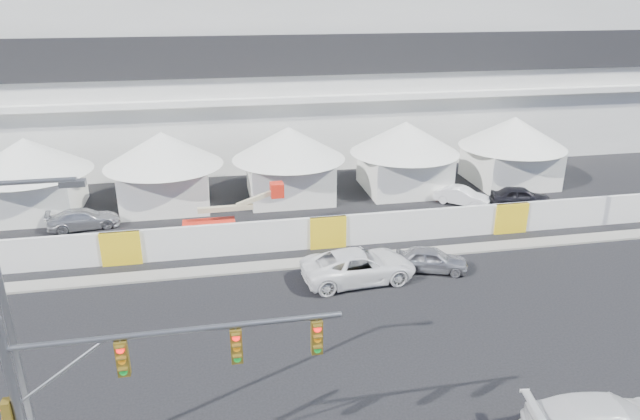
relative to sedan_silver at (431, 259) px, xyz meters
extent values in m
cube|color=gray|center=(8.96, 2.16, -0.62)|extent=(80.00, 1.20, 0.12)
cube|color=silver|center=(-3.04, 31.66, 6.32)|extent=(80.00, 24.00, 14.00)
cube|color=black|center=(-3.04, 19.51, 9.12)|extent=(68.00, 0.30, 3.20)
cube|color=white|center=(-3.04, 19.26, 5.62)|extent=(72.00, 0.80, 0.50)
cube|color=white|center=(-24.04, 13.66, 0.82)|extent=(6.00, 6.00, 3.00)
cone|color=white|center=(-24.04, 13.66, 3.52)|extent=(8.40, 8.40, 2.40)
cube|color=white|center=(-15.04, 13.66, 0.82)|extent=(6.00, 6.00, 3.00)
cone|color=white|center=(-15.04, 13.66, 3.52)|extent=(8.40, 8.40, 2.40)
cube|color=white|center=(-6.04, 13.66, 0.82)|extent=(6.00, 6.00, 3.00)
cone|color=white|center=(-6.04, 13.66, 3.52)|extent=(8.40, 8.40, 2.40)
cube|color=white|center=(2.96, 13.66, 0.82)|extent=(6.00, 6.00, 3.00)
cone|color=white|center=(2.96, 13.66, 3.52)|extent=(8.40, 8.40, 2.40)
cube|color=white|center=(11.96, 13.66, 0.82)|extent=(6.00, 6.00, 3.00)
cone|color=white|center=(11.96, 13.66, 3.52)|extent=(8.40, 8.40, 2.40)
cube|color=white|center=(-5.04, 4.16, 0.32)|extent=(70.00, 0.25, 2.00)
imported|color=#B0B0B5|center=(0.00, 0.00, 0.00)|extent=(2.86, 4.32, 1.37)
imported|color=white|center=(-4.26, -0.35, 0.17)|extent=(3.37, 6.40, 1.72)
imported|color=white|center=(6.09, 9.56, -0.04)|extent=(3.61, 3.84, 1.29)
imported|color=black|center=(10.12, 8.43, 0.04)|extent=(2.78, 4.54, 1.44)
imported|color=silver|center=(-20.20, 10.12, -0.03)|extent=(2.52, 4.75, 1.31)
cylinder|color=gray|center=(-12.68, -13.66, 5.68)|extent=(8.62, 0.16, 0.16)
cube|color=#594714|center=(-14.23, -13.66, 5.03)|extent=(0.32, 0.22, 1.05)
cube|color=#594714|center=(-11.27, -13.66, 5.03)|extent=(0.32, 0.22, 1.05)
cube|color=#594714|center=(-9.06, -13.66, 5.03)|extent=(0.32, 0.22, 1.05)
cube|color=#594714|center=(-17.24, -13.66, 3.61)|extent=(0.22, 0.32, 1.05)
cylinder|color=gray|center=(-17.64, -11.35, 4.48)|extent=(0.20, 0.20, 10.03)
cylinder|color=gray|center=(-16.42, -11.35, 9.27)|extent=(2.45, 0.13, 0.13)
cube|color=gray|center=(-15.30, -11.35, 9.16)|extent=(0.67, 0.28, 0.17)
cube|color=red|center=(-12.10, 7.11, -0.18)|extent=(3.32, 1.54, 1.01)
cube|color=beige|center=(-11.00, 7.11, 1.14)|extent=(3.48, 0.40, 0.32)
cube|color=beige|center=(-8.99, 7.11, 1.69)|extent=(2.70, 0.34, 1.11)
cube|color=red|center=(-7.71, 7.11, 2.15)|extent=(0.84, 0.84, 0.91)
camera|label=1|loc=(-11.53, -26.89, 14.02)|focal=32.00mm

